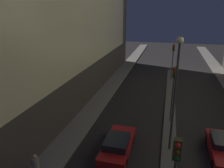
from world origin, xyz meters
TOP-DOWN VIEW (x-y plane):
  - median_strip at (0.00, 17.26)m, footprint 1.07×32.52m
  - traffic_light_mid at (0.00, 15.16)m, footprint 0.32×0.42m
  - traffic_light_far at (0.00, 28.08)m, footprint 0.32×0.42m
  - street_lamp at (0.00, 10.79)m, footprint 0.46×0.46m
  - car_left_lane at (-3.59, 9.48)m, footprint 1.88×4.60m
  - car_right_lane at (3.59, 10.96)m, footprint 1.79×4.62m
  - pedestrian_on_left_sidewalk at (-7.64, 5.63)m, footprint 0.44×0.44m

SIDE VIEW (x-z plane):
  - median_strip at x=0.00m, z-range 0.00..0.14m
  - car_right_lane at x=3.59m, z-range 0.03..1.40m
  - car_left_lane at x=-3.59m, z-range 0.02..1.42m
  - pedestrian_on_left_sidewalk at x=-7.64m, z-range 0.19..1.95m
  - traffic_light_mid at x=0.00m, z-range 1.30..6.37m
  - traffic_light_far at x=0.00m, z-range 1.30..6.37m
  - street_lamp at x=0.00m, z-range 1.30..9.43m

